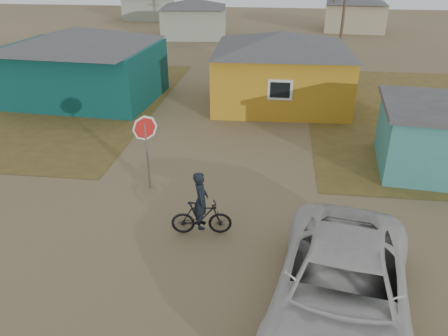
% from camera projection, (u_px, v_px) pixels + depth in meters
% --- Properties ---
extents(ground, '(120.00, 120.00, 0.00)m').
position_uv_depth(ground, '(182.00, 256.00, 12.15)').
color(ground, '#766344').
extents(house_teal, '(8.93, 7.08, 4.00)m').
position_uv_depth(house_teal, '(81.00, 63.00, 24.18)').
color(house_teal, '#0A3836').
rests_on(house_teal, ground).
extents(house_yellow, '(7.72, 6.76, 3.90)m').
position_uv_depth(house_yellow, '(281.00, 68.00, 23.41)').
color(house_yellow, '#BD881D').
rests_on(house_yellow, ground).
extents(house_pale_west, '(7.04, 6.15, 3.60)m').
position_uv_depth(house_pale_west, '(194.00, 17.00, 42.19)').
color(house_pale_west, gray).
rests_on(house_pale_west, ground).
extents(house_beige_east, '(6.95, 6.05, 3.60)m').
position_uv_depth(house_beige_east, '(355.00, 12.00, 45.73)').
color(house_beige_east, tan).
rests_on(house_beige_east, ground).
extents(house_pale_north, '(6.28, 5.81, 3.40)m').
position_uv_depth(house_pale_north, '(149.00, 4.00, 53.79)').
color(house_pale_north, gray).
rests_on(house_pale_north, ground).
extents(utility_pole_near, '(1.40, 0.20, 8.00)m').
position_uv_depth(utility_pole_near, '(344.00, 9.00, 29.12)').
color(utility_pole_near, brown).
rests_on(utility_pole_near, ground).
extents(stop_sign, '(0.87, 0.28, 2.72)m').
position_uv_depth(stop_sign, '(146.00, 136.00, 14.80)').
color(stop_sign, gray).
rests_on(stop_sign, ground).
extents(cyclist, '(1.85, 0.74, 2.04)m').
position_uv_depth(cyclist, '(201.00, 212.00, 12.80)').
color(cyclist, black).
rests_on(cyclist, ground).
extents(vehicle, '(4.03, 6.83, 1.78)m').
position_uv_depth(vehicle, '(341.00, 290.00, 9.64)').
color(vehicle, beige).
rests_on(vehicle, ground).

